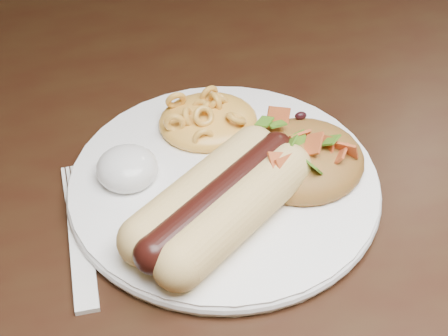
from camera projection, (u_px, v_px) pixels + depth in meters
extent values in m
cube|color=black|center=(299.00, 74.00, 0.63)|extent=(1.60, 0.90, 0.04)
cylinder|color=white|center=(224.00, 184.00, 0.49)|extent=(0.29, 0.29, 0.01)
cylinder|color=#FCCD8F|center=(226.00, 219.00, 0.44)|extent=(0.11, 0.09, 0.03)
cylinder|color=#FCCD8F|center=(213.00, 185.00, 0.46)|extent=(0.11, 0.09, 0.03)
cylinder|color=#401410|center=(219.00, 198.00, 0.44)|extent=(0.11, 0.09, 0.03)
ellipsoid|color=#FA9646|center=(208.00, 111.00, 0.52)|extent=(0.09, 0.09, 0.03)
ellipsoid|color=white|center=(127.00, 163.00, 0.48)|extent=(0.05, 0.05, 0.03)
ellipsoid|color=#C33C1C|center=(302.00, 155.00, 0.49)|extent=(0.09, 0.09, 0.04)
cube|color=white|center=(82.00, 250.00, 0.45)|extent=(0.03, 0.15, 0.00)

